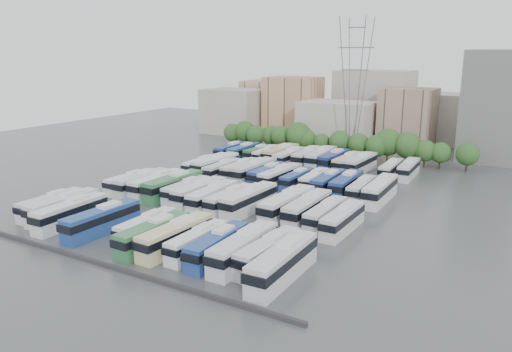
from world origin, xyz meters
The scene contains 57 objects.
ground centered at (0.00, 0.00, 0.00)m, with size 220.00×220.00×0.00m, color #424447.
parapet centered at (0.00, -33.00, 0.25)m, with size 56.00×0.50×0.50m, color #2D2D30.
tree_line centered at (0.06, 42.12, 4.26)m, with size 65.56×7.92×8.21m.
city_buildings centered at (-7.46, 71.86, 7.87)m, with size 102.00×35.00×20.00m.
apartment_tower centered at (34.00, 58.00, 13.00)m, with size 14.00×14.00×26.00m, color silver.
electricity_pylon centered at (2.00, 50.00, 18.66)m, with size 9.00×6.91×33.83m.
bus_r0_s0 centered at (-21.43, -23.20, 1.81)m, with size 2.86×11.82×3.69m.
bus_r0_s1 centered at (-18.36, -23.38, 1.97)m, with size 3.14×12.84×4.01m.
bus_r0_s2 centered at (-14.91, -24.82, 1.99)m, with size 3.32×12.99×4.04m.
bus_r0_s4 centered at (-8.31, -24.81, 1.99)m, with size 3.02×12.97×4.06m.
bus_r0_s6 centered at (-1.47, -22.97, 1.69)m, with size 2.68×11.06×3.45m.
bus_r0_s7 centered at (1.85, -25.23, 1.91)m, with size 2.94×12.45×3.89m.
bus_r0_s8 centered at (4.97, -24.37, 1.96)m, with size 3.22×12.80×3.99m.
bus_r0_s9 centered at (8.24, -23.99, 1.71)m, with size 2.42×11.08×3.48m.
bus_r0_s10 centered at (11.41, -24.02, 1.83)m, with size 3.13×11.97×3.72m.
bus_r0_s11 centered at (14.93, -23.42, 2.02)m, with size 3.07×13.13×4.11m.
bus_r0_s12 centered at (18.01, -22.65, 1.87)m, with size 3.25×12.23×3.80m.
bus_r0_s13 centered at (21.19, -24.97, 2.09)m, with size 3.25×13.63×4.26m.
bus_r1_s0 centered at (-21.25, -5.98, 1.74)m, with size 2.66×11.31×3.54m.
bus_r1_s1 centered at (-18.05, -6.01, 1.97)m, with size 2.87×12.81×4.01m.
bus_r1_s2 centered at (-15.02, -5.43, 2.00)m, with size 2.95×12.99×4.07m.
bus_r1_s3 centered at (-11.51, -5.06, 2.10)m, with size 3.47×13.71×4.27m.
bus_r1_s4 centered at (-8.45, -5.18, 1.77)m, with size 2.67×11.52×3.60m.
bus_r1_s5 centered at (-5.09, -5.86, 1.92)m, with size 3.02×12.55×3.92m.
bus_r1_s6 centered at (-1.68, -6.73, 1.92)m, with size 3.19×12.55×3.91m.
bus_r1_s7 centered at (1.65, -6.39, 1.82)m, with size 2.85×11.90×3.72m.
bus_r1_s8 centered at (4.86, -5.63, 2.04)m, with size 3.38×13.36×4.16m.
bus_r1_s10 centered at (11.47, -4.92, 2.11)m, with size 3.47×13.80×4.30m.
bus_r1_s11 centered at (14.93, -4.86, 2.01)m, with size 2.90×13.06×4.09m.
bus_r1_s12 centered at (18.28, -5.57, 1.81)m, with size 2.58×11.78×3.70m.
bus_r1_s13 centered at (21.39, -6.58, 1.85)m, with size 2.66×12.00×3.76m.
bus_r2_s1 centered at (-18.22, 12.33, 1.72)m, with size 2.69×11.21×3.50m.
bus_r2_s2 centered at (-14.79, 12.82, 2.08)m, with size 3.50×13.60×4.23m.
bus_r2_s3 centered at (-11.72, 10.93, 1.79)m, with size 2.62×11.65×3.65m.
bus_r2_s4 centered at (-8.25, 12.50, 1.86)m, with size 2.78×12.10×3.79m.
bus_r2_s5 centered at (-4.91, 12.31, 2.08)m, with size 3.43×13.60×4.24m.
bus_r2_s6 centered at (-1.54, 12.04, 1.84)m, with size 3.10×12.06×3.75m.
bus_r2_s7 centered at (1.46, 11.30, 1.93)m, with size 3.29×12.61×3.92m.
bus_r2_s8 centered at (4.90, 12.04, 1.68)m, with size 2.49×10.92×3.42m.
bus_r2_s9 centered at (8.05, 13.16, 1.68)m, with size 2.87×10.98×3.41m.
bus_r2_s10 centered at (11.36, 12.17, 1.86)m, with size 2.76×12.09×3.79m.
bus_r2_s11 centered at (14.80, 12.32, 1.94)m, with size 3.24×12.67×3.94m.
bus_r2_s12 centered at (18.10, 11.18, 1.75)m, with size 2.91×11.46×3.57m.
bus_r2_s13 centered at (21.52, 10.97, 2.06)m, with size 3.25×13.41×4.19m.
bus_r3_s0 centered at (-21.54, 28.93, 1.81)m, with size 2.87×11.84×3.70m.
bus_r3_s1 centered at (-18.05, 29.27, 1.83)m, with size 2.64×11.87×3.72m.
bus_r3_s2 centered at (-14.61, 30.43, 1.67)m, with size 2.38×10.84×3.40m.
bus_r3_s3 centered at (-11.52, 29.45, 1.78)m, with size 3.11×11.69×3.63m.
bus_r3_s4 centered at (-8.25, 30.20, 2.05)m, with size 3.59×13.46×4.18m.
bus_r3_s5 centered at (-5.16, 28.63, 1.91)m, with size 2.71×12.41×3.89m.
bus_r3_s6 centered at (-1.63, 30.94, 1.99)m, with size 3.26×12.98×4.04m.
bus_r3_s7 centered at (1.65, 31.20, 2.09)m, with size 3.52×13.68×4.26m.
bus_r3_s8 centered at (4.84, 31.07, 1.97)m, with size 3.22×12.86×4.01m.
bus_r3_s9 centered at (8.43, 30.12, 1.90)m, with size 3.07×12.44×3.88m.
bus_r3_s10 centered at (11.41, 30.00, 2.00)m, with size 3.44×13.10×4.07m.
bus_r3_s12 centered at (18.21, 29.12, 1.74)m, with size 2.68×11.32×3.54m.
bus_r3_s13 centered at (21.43, 31.03, 1.80)m, with size 3.05×11.81×3.67m.
Camera 1 is at (45.50, -72.07, 25.47)m, focal length 35.00 mm.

